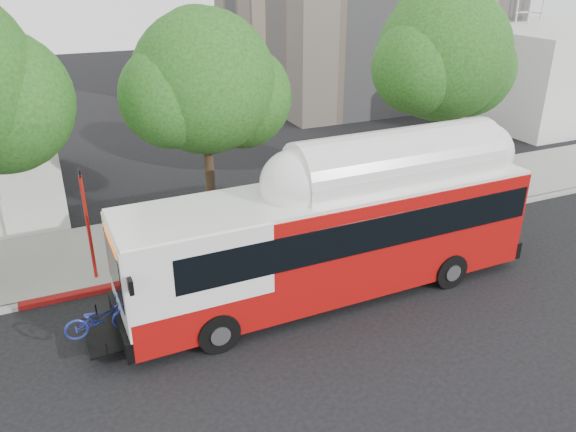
# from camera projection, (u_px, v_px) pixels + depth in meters

# --- Properties ---
(ground) EXTENTS (120.00, 120.00, 0.00)m
(ground) POSITION_uv_depth(u_px,v_px,m) (303.00, 314.00, 17.27)
(ground) COLOR black
(ground) RESTS_ON ground
(sidewalk) EXTENTS (60.00, 5.00, 0.15)m
(sidewalk) POSITION_uv_depth(u_px,v_px,m) (234.00, 229.00, 22.65)
(sidewalk) COLOR gray
(sidewalk) RESTS_ON ground
(curb_strip) EXTENTS (60.00, 0.30, 0.15)m
(curb_strip) POSITION_uv_depth(u_px,v_px,m) (257.00, 257.00, 20.48)
(curb_strip) COLOR gray
(curb_strip) RESTS_ON ground
(red_curb_segment) EXTENTS (10.00, 0.32, 0.16)m
(red_curb_segment) POSITION_uv_depth(u_px,v_px,m) (176.00, 274.00, 19.37)
(red_curb_segment) COLOR maroon
(red_curb_segment) RESTS_ON ground
(street_tree_mid) EXTENTS (5.75, 5.00, 8.62)m
(street_tree_mid) POSITION_uv_depth(u_px,v_px,m) (215.00, 87.00, 19.65)
(street_tree_mid) COLOR #2D2116
(street_tree_mid) RESTS_ON ground
(street_tree_right) EXTENTS (6.21, 5.40, 9.18)m
(street_tree_right) POSITION_uv_depth(u_px,v_px,m) (450.00, 59.00, 23.07)
(street_tree_right) COLOR #2D2116
(street_tree_right) RESTS_ON ground
(transit_bus) EXTENTS (14.26, 3.24, 4.20)m
(transit_bus) POSITION_uv_depth(u_px,v_px,m) (335.00, 238.00, 17.65)
(transit_bus) COLOR #A00C0B
(transit_bus) RESTS_ON ground
(signal_pole) EXTENTS (0.11, 0.38, 4.02)m
(signal_pole) POSITION_uv_depth(u_px,v_px,m) (88.00, 226.00, 18.25)
(signal_pole) COLOR red
(signal_pole) RESTS_ON ground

